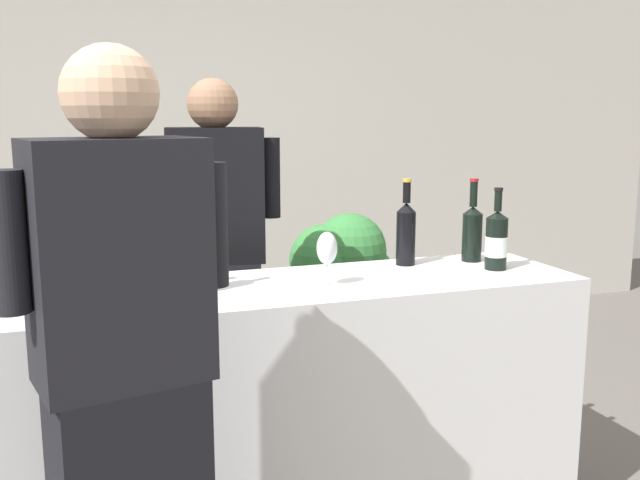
# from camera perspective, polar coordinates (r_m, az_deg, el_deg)

# --- Properties ---
(wall_back) EXTENTS (8.00, 0.10, 2.80)m
(wall_back) POSITION_cam_1_polar(r_m,az_deg,el_deg) (4.93, -12.33, 8.25)
(wall_back) COLOR beige
(wall_back) RESTS_ON ground_plane
(counter) EXTENTS (2.26, 0.55, 0.95)m
(counter) POSITION_cam_1_polar(r_m,az_deg,el_deg) (2.60, -4.19, -14.01)
(counter) COLOR white
(counter) RESTS_ON ground_plane
(wine_bottle_0) EXTENTS (0.07, 0.07, 0.34)m
(wine_bottle_0) POSITION_cam_1_polar(r_m,az_deg,el_deg) (2.37, -23.38, -1.61)
(wine_bottle_0) COLOR black
(wine_bottle_0) RESTS_ON counter
(wine_bottle_1) EXTENTS (0.08, 0.08, 0.34)m
(wine_bottle_1) POSITION_cam_1_polar(r_m,az_deg,el_deg) (2.39, -12.98, -1.35)
(wine_bottle_1) COLOR black
(wine_bottle_1) RESTS_ON counter
(wine_bottle_2) EXTENTS (0.08, 0.08, 0.34)m
(wine_bottle_2) POSITION_cam_1_polar(r_m,az_deg,el_deg) (2.78, 6.94, 0.70)
(wine_bottle_2) COLOR black
(wine_bottle_2) RESTS_ON counter
(wine_bottle_3) EXTENTS (0.08, 0.08, 0.31)m
(wine_bottle_3) POSITION_cam_1_polar(r_m,az_deg,el_deg) (2.76, 14.02, -0.03)
(wine_bottle_3) COLOR black
(wine_bottle_3) RESTS_ON counter
(wine_bottle_4) EXTENTS (0.08, 0.08, 0.33)m
(wine_bottle_4) POSITION_cam_1_polar(r_m,az_deg,el_deg) (2.37, -10.00, -1.27)
(wine_bottle_4) COLOR black
(wine_bottle_4) RESTS_ON counter
(wine_bottle_5) EXTENTS (0.08, 0.08, 0.33)m
(wine_bottle_5) POSITION_cam_1_polar(r_m,az_deg,el_deg) (2.90, 12.16, 0.72)
(wine_bottle_5) COLOR black
(wine_bottle_5) RESTS_ON counter
(wine_glass) EXTENTS (0.08, 0.08, 0.19)m
(wine_glass) POSITION_cam_1_polar(r_m,az_deg,el_deg) (2.42, 0.56, -0.84)
(wine_glass) COLOR silver
(wine_glass) RESTS_ON counter
(ice_bucket) EXTENTS (0.20, 0.20, 0.24)m
(ice_bucket) POSITION_cam_1_polar(r_m,az_deg,el_deg) (2.26, -17.78, -2.12)
(ice_bucket) COLOR silver
(ice_bucket) RESTS_ON counter
(person_server) EXTENTS (0.55, 0.29, 1.68)m
(person_server) POSITION_cam_1_polar(r_m,az_deg,el_deg) (3.07, -8.28, -3.35)
(person_server) COLOR black
(person_server) RESTS_ON ground_plane
(person_guest) EXTENTS (0.53, 0.32, 1.69)m
(person_guest) POSITION_cam_1_polar(r_m,az_deg,el_deg) (1.81, -15.35, -13.14)
(person_guest) COLOR black
(person_guest) RESTS_ON ground_plane
(potted_shrub) EXTENTS (0.54, 0.57, 1.04)m
(potted_shrub) POSITION_cam_1_polar(r_m,az_deg,el_deg) (3.70, 1.65, -3.83)
(potted_shrub) COLOR brown
(potted_shrub) RESTS_ON ground_plane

